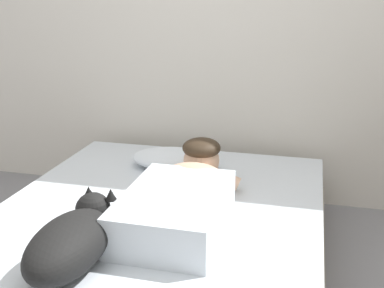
% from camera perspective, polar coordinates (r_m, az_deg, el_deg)
% --- Properties ---
extents(back_wall, '(4.43, 0.12, 2.50)m').
position_cam_1_polar(back_wall, '(3.15, 4.03, 15.87)').
color(back_wall, silver).
rests_on(back_wall, ground).
extents(bed, '(1.59, 1.95, 0.36)m').
position_cam_1_polar(bed, '(2.39, -4.15, -11.80)').
color(bed, gray).
rests_on(bed, ground).
extents(pillow, '(0.52, 0.32, 0.11)m').
position_cam_1_polar(pillow, '(2.82, -2.00, -1.81)').
color(pillow, silver).
rests_on(pillow, bed).
extents(person_lying, '(0.43, 0.92, 0.27)m').
position_cam_1_polar(person_lying, '(2.20, -1.04, -6.13)').
color(person_lying, silver).
rests_on(person_lying, bed).
extents(dog, '(0.26, 0.57, 0.21)m').
position_cam_1_polar(dog, '(1.89, -14.04, -11.02)').
color(dog, black).
rests_on(dog, bed).
extents(coffee_cup, '(0.12, 0.09, 0.07)m').
position_cam_1_polar(coffee_cup, '(2.49, 3.51, -4.90)').
color(coffee_cup, white).
rests_on(coffee_cup, bed).
extents(cell_phone, '(0.07, 0.14, 0.01)m').
position_cam_1_polar(cell_phone, '(2.30, 1.22, -7.78)').
color(cell_phone, black).
rests_on(cell_phone, bed).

